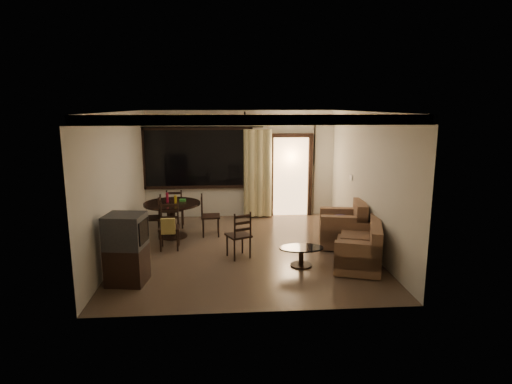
{
  "coord_description": "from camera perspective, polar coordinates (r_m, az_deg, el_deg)",
  "views": [
    {
      "loc": [
        -0.42,
        -8.42,
        2.92
      ],
      "look_at": [
        0.23,
        0.2,
        1.16
      ],
      "focal_mm": 30.0,
      "sensor_mm": 36.0,
      "label": 1
    }
  ],
  "objects": [
    {
      "name": "dining_table",
      "position": [
        9.76,
        -11.09,
        -2.36
      ],
      "size": [
        1.26,
        1.26,
        1.01
      ],
      "rotation": [
        0.0,
        0.0,
        0.04
      ],
      "color": "black",
      "rests_on": "ground"
    },
    {
      "name": "tv_cabinet",
      "position": [
        7.44,
        -16.89,
        -7.28
      ],
      "size": [
        0.69,
        0.64,
        1.18
      ],
      "rotation": [
        0.0,
        0.0,
        -0.14
      ],
      "color": "black",
      "rests_on": "ground"
    },
    {
      "name": "dining_chair_east",
      "position": [
        9.81,
        -6.14,
        -4.18
      ],
      "size": [
        0.43,
        0.43,
        0.95
      ],
      "rotation": [
        0.0,
        0.0,
        1.61
      ],
      "color": "black",
      "rests_on": "ground"
    },
    {
      "name": "dining_chair_west",
      "position": [
        9.88,
        -13.63,
        -4.33
      ],
      "size": [
        0.43,
        0.43,
        0.95
      ],
      "rotation": [
        0.0,
        0.0,
        -1.54
      ],
      "color": "black",
      "rests_on": "ground"
    },
    {
      "name": "dining_chair_north",
      "position": [
        10.6,
        -10.69,
        -3.12
      ],
      "size": [
        0.43,
        0.43,
        0.95
      ],
      "rotation": [
        0.0,
        0.0,
        3.18
      ],
      "color": "black",
      "rests_on": "ground"
    },
    {
      "name": "side_chair",
      "position": [
        8.38,
        -2.31,
        -6.9
      ],
      "size": [
        0.55,
        0.55,
        0.94
      ],
      "rotation": [
        0.0,
        0.0,
        3.56
      ],
      "color": "black",
      "rests_on": "ground"
    },
    {
      "name": "dining_chair_south",
      "position": [
        9.02,
        -11.45,
        -5.6
      ],
      "size": [
        0.43,
        0.49,
        0.95
      ],
      "rotation": [
        0.0,
        0.0,
        0.04
      ],
      "color": "black",
      "rests_on": "ground"
    },
    {
      "name": "armchair",
      "position": [
        9.22,
        11.78,
        -4.71
      ],
      "size": [
        1.09,
        1.09,
        0.93
      ],
      "rotation": [
        0.0,
        0.0,
        -0.2
      ],
      "color": "#462520",
      "rests_on": "ground"
    },
    {
      "name": "ground",
      "position": [
        8.92,
        -1.41,
        -7.63
      ],
      "size": [
        5.5,
        5.5,
        0.0
      ],
      "primitive_type": "plane",
      "color": "#7F6651",
      "rests_on": "ground"
    },
    {
      "name": "coffee_table",
      "position": [
        8.01,
        6.05,
        -8.15
      ],
      "size": [
        0.82,
        0.49,
        0.36
      ],
      "rotation": [
        0.0,
        0.0,
        -0.41
      ],
      "color": "black",
      "rests_on": "ground"
    },
    {
      "name": "sofa",
      "position": [
        8.24,
        13.85,
        -7.25
      ],
      "size": [
        1.22,
        1.67,
        0.8
      ],
      "rotation": [
        0.0,
        0.0,
        -0.31
      ],
      "color": "#462520",
      "rests_on": "ground"
    },
    {
      "name": "room_shell",
      "position": [
        10.3,
        1.35,
        5.41
      ],
      "size": [
        5.5,
        6.7,
        5.5
      ],
      "color": "beige",
      "rests_on": "ground"
    }
  ]
}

